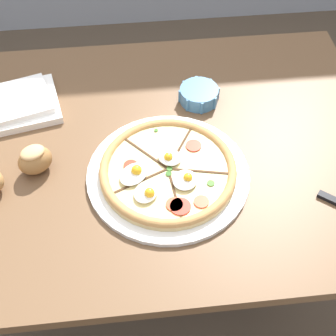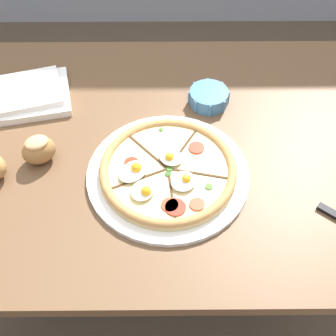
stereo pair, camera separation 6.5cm
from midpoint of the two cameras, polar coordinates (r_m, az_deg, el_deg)
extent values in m
plane|color=brown|center=(1.77, -0.50, -14.02)|extent=(12.00, 12.00, 0.00)
cube|color=brown|center=(1.14, -0.76, 2.26)|extent=(1.17, 0.82, 0.03)
cube|color=brown|center=(1.75, -18.49, 2.64)|extent=(0.06, 0.06, 0.74)
cube|color=brown|center=(1.74, 17.34, 2.85)|extent=(0.06, 0.06, 0.74)
cylinder|color=white|center=(1.06, 1.76, -0.89)|extent=(0.37, 0.37, 0.01)
cylinder|color=#DBB775|center=(1.05, 1.78, -0.48)|extent=(0.31, 0.31, 0.01)
cylinder|color=#E0CC84|center=(1.04, 1.79, -0.22)|extent=(0.28, 0.28, 0.00)
torus|color=tan|center=(1.04, 1.79, -0.20)|extent=(0.31, 0.31, 0.02)
cube|color=#472D19|center=(1.08, 3.54, 2.31)|extent=(0.07, 0.12, 0.00)
cube|color=#472D19|center=(1.08, -0.74, 1.96)|extent=(0.10, 0.11, 0.00)
cube|color=#472D19|center=(1.03, -1.69, -1.39)|extent=(0.13, 0.06, 0.00)
cube|color=#472D19|center=(1.00, 2.30, -3.20)|extent=(0.02, 0.14, 0.00)
cube|color=#472D19|center=(1.04, 5.53, -0.75)|extent=(0.14, 0.03, 0.00)
cylinder|color=red|center=(0.98, 2.13, -4.59)|extent=(0.04, 0.04, 0.00)
cylinder|color=red|center=(0.98, 2.83, -4.90)|extent=(0.04, 0.04, 0.00)
cylinder|color=red|center=(0.99, 5.46, -4.52)|extent=(0.03, 0.03, 0.00)
cylinder|color=red|center=(1.05, -2.70, 0.57)|extent=(0.03, 0.03, 0.00)
cylinder|color=red|center=(1.09, 5.20, 2.40)|extent=(0.04, 0.04, 0.00)
ellipsoid|color=white|center=(1.06, 2.13, 1.26)|extent=(0.07, 0.07, 0.01)
sphere|color=#F4AD1E|center=(1.05, 1.97, 1.29)|extent=(0.02, 0.02, 0.02)
ellipsoid|color=white|center=(1.01, 3.72, -1.69)|extent=(0.08, 0.08, 0.01)
sphere|color=#F4AD1E|center=(1.01, 4.09, -1.40)|extent=(0.02, 0.02, 0.02)
ellipsoid|color=white|center=(1.00, -1.21, -2.80)|extent=(0.07, 0.08, 0.01)
sphere|color=#F4AD1E|center=(0.99, -1.09, -2.91)|extent=(0.02, 0.02, 0.02)
ellipsoid|color=white|center=(1.03, -2.48, -0.48)|extent=(0.09, 0.09, 0.01)
sphere|color=#F4AD1E|center=(1.03, -2.08, -0.04)|extent=(0.02, 0.02, 0.02)
cylinder|color=#386B23|center=(1.04, 1.97, -0.17)|extent=(0.01, 0.01, 0.00)
cylinder|color=#477A2D|center=(1.02, 6.84, -2.32)|extent=(0.02, 0.02, 0.00)
cylinder|color=#2D5B1E|center=(1.03, 1.81, -0.77)|extent=(0.01, 0.01, 0.00)
cylinder|color=#386B23|center=(1.12, 0.81, 4.66)|extent=(0.01, 0.01, 0.00)
cylinder|color=teal|center=(1.22, 6.52, 8.52)|extent=(0.10, 0.10, 0.04)
cylinder|color=#AD1423|center=(1.22, 6.54, 8.68)|extent=(0.08, 0.08, 0.02)
cylinder|color=teal|center=(1.23, 8.85, 8.48)|extent=(0.01, 0.01, 0.04)
cylinder|color=teal|center=(1.25, 8.01, 9.58)|extent=(0.01, 0.01, 0.04)
cylinder|color=teal|center=(1.26, 6.34, 10.04)|extent=(0.01, 0.01, 0.04)
cylinder|color=teal|center=(1.25, 4.76, 9.62)|extent=(0.01, 0.01, 0.04)
cylinder|color=teal|center=(1.22, 4.17, 8.54)|extent=(0.01, 0.01, 0.04)
cylinder|color=teal|center=(1.19, 4.97, 7.40)|extent=(0.01, 0.01, 0.04)
cylinder|color=teal|center=(1.19, 6.71, 6.90)|extent=(0.01, 0.01, 0.04)
cylinder|color=teal|center=(1.20, 8.33, 7.36)|extent=(0.01, 0.01, 0.04)
cube|color=white|center=(1.28, -15.18, 8.40)|extent=(0.24, 0.22, 0.02)
cube|color=white|center=(1.27, -15.35, 9.00)|extent=(0.20, 0.19, 0.02)
ellipsoid|color=#A3703D|center=(1.10, -13.84, 2.01)|extent=(0.10, 0.09, 0.07)
ellipsoid|color=tan|center=(1.08, -14.11, 2.97)|extent=(0.07, 0.06, 0.02)
cube|color=black|center=(1.07, 21.49, -5.50)|extent=(0.08, 0.07, 0.01)
camera|label=1|loc=(0.03, -88.20, 2.21)|focal=50.00mm
camera|label=2|loc=(0.03, 91.80, -2.21)|focal=50.00mm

